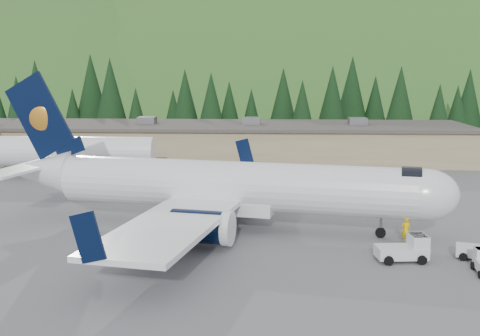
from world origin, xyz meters
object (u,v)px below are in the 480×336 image
at_px(second_airliner, 38,150).
at_px(baggage_tug_a, 406,249).
at_px(terminal_building, 216,141).
at_px(ramp_worker, 406,230).
at_px(airliner, 223,187).

xyz_separation_m(second_airliner, baggage_tug_a, (36.85, -29.86, -2.52)).
bearing_deg(baggage_tug_a, terminal_building, 103.89).
bearing_deg(ramp_worker, airliner, -10.94).
relative_size(baggage_tug_a, ramp_worker, 1.85).
height_order(baggage_tug_a, ramp_worker, ramp_worker).
bearing_deg(second_airliner, airliner, -42.43).
distance_m(airliner, baggage_tug_a, 15.53).
xyz_separation_m(second_airliner, terminal_building, (19.91, 16.00, -0.70)).
relative_size(airliner, baggage_tug_a, 10.76).
bearing_deg(baggage_tug_a, airliner, 141.81).
xyz_separation_m(airliner, ramp_worker, (13.99, -3.58, -2.42)).
bearing_deg(airliner, terminal_building, 107.21).
distance_m(airliner, terminal_building, 37.99).
height_order(terminal_building, ramp_worker, terminal_building).
bearing_deg(ramp_worker, baggage_tug_a, 81.24).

